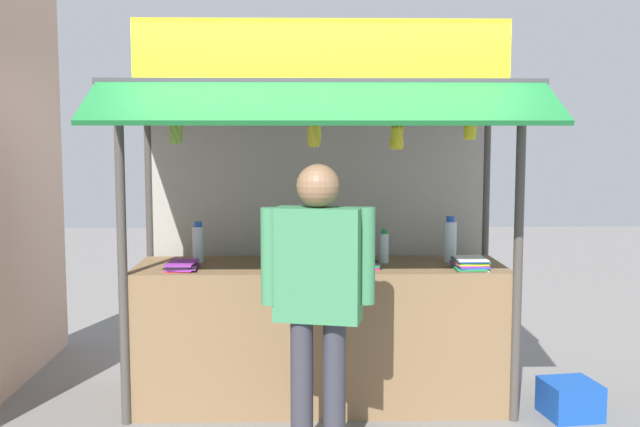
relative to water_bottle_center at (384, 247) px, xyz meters
The scene contains 17 objects.
ground_plane 1.16m from the water_bottle_center, behind, with size 20.00×20.00×0.00m, color slate.
stall_counter 0.74m from the water_bottle_center, behind, with size 2.50×0.75×0.96m, color olive.
stall_structure 0.65m from the water_bottle_center, behind, with size 2.70×1.62×2.53m.
water_bottle_center is the anchor object (origin of this frame).
water_bottle_mid_right 1.29m from the water_bottle_center, behind, with size 0.08×0.08×0.28m.
water_bottle_front_left 0.47m from the water_bottle_center, ahead, with size 0.09×0.09×0.32m.
water_bottle_back_right 0.46m from the water_bottle_center, behind, with size 0.09×0.09×0.32m.
magazine_stack_front_right 0.70m from the water_bottle_center, 163.92° to the right, with size 0.24×0.29×0.09m.
magazine_stack_far_right 0.26m from the water_bottle_center, 128.30° to the right, with size 0.21×0.26×0.04m.
magazine_stack_left 0.60m from the water_bottle_center, 25.64° to the right, with size 0.23×0.28×0.08m.
magazine_stack_back_left 1.38m from the water_bottle_center, behind, with size 0.21×0.30×0.05m.
banana_bunch_inner_right 1.07m from the water_bottle_center, 49.70° to the right, with size 0.10×0.09×0.24m.
banana_bunch_inner_left 0.93m from the water_bottle_center, 88.71° to the right, with size 0.11×0.11×0.29m.
banana_bunch_leftmost 1.07m from the water_bottle_center, 132.22° to the right, with size 0.09×0.10×0.28m.
banana_bunch_rightmost 1.63m from the water_bottle_center, 157.77° to the right, with size 0.11×0.10×0.26m.
vendor_person 1.11m from the water_bottle_center, 115.56° to the right, with size 0.64×0.31×1.68m.
plastic_crate 1.57m from the water_bottle_center, 17.72° to the right, with size 0.33×0.33×0.23m, color #194CB2.
Camera 1 is at (-0.12, -5.11, 1.84)m, focal length 42.68 mm.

